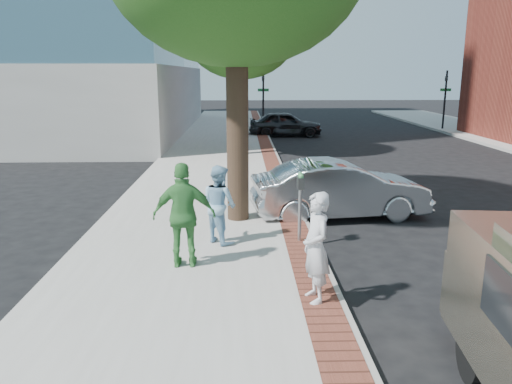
{
  "coord_description": "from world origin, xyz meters",
  "views": [
    {
      "loc": [
        -0.52,
        -9.9,
        3.62
      ],
      "look_at": [
        -0.21,
        0.26,
        1.2
      ],
      "focal_mm": 35.0,
      "sensor_mm": 36.0,
      "label": 1
    }
  ],
  "objects_px": {
    "person_green": "(184,215)",
    "person_gray": "(316,248)",
    "sedan_silver": "(340,189)",
    "person_officer": "(219,204)",
    "parking_meter": "(300,193)",
    "bg_car": "(285,124)"
  },
  "relations": [
    {
      "from": "parking_meter",
      "to": "sedan_silver",
      "type": "bearing_deg",
      "value": 60.35
    },
    {
      "from": "person_green",
      "to": "sedan_silver",
      "type": "bearing_deg",
      "value": -136.04
    },
    {
      "from": "bg_car",
      "to": "person_officer",
      "type": "bearing_deg",
      "value": 172.0
    },
    {
      "from": "sedan_silver",
      "to": "person_gray",
      "type": "bearing_deg",
      "value": 157.54
    },
    {
      "from": "person_officer",
      "to": "sedan_silver",
      "type": "bearing_deg",
      "value": -94.43
    },
    {
      "from": "person_gray",
      "to": "person_green",
      "type": "distance_m",
      "value": 2.66
    },
    {
      "from": "person_gray",
      "to": "person_officer",
      "type": "relative_size",
      "value": 1.06
    },
    {
      "from": "sedan_silver",
      "to": "person_officer",
      "type": "bearing_deg",
      "value": 119.85
    },
    {
      "from": "parking_meter",
      "to": "person_gray",
      "type": "height_order",
      "value": "person_gray"
    },
    {
      "from": "parking_meter",
      "to": "sedan_silver",
      "type": "distance_m",
      "value": 2.66
    },
    {
      "from": "person_gray",
      "to": "sedan_silver",
      "type": "relative_size",
      "value": 0.39
    },
    {
      "from": "person_green",
      "to": "person_gray",
      "type": "bearing_deg",
      "value": 143.84
    },
    {
      "from": "parking_meter",
      "to": "person_officer",
      "type": "distance_m",
      "value": 1.7
    },
    {
      "from": "parking_meter",
      "to": "sedan_silver",
      "type": "relative_size",
      "value": 0.33
    },
    {
      "from": "bg_car",
      "to": "parking_meter",
      "type": "bearing_deg",
      "value": 176.93
    },
    {
      "from": "person_gray",
      "to": "person_officer",
      "type": "distance_m",
      "value": 3.27
    },
    {
      "from": "parking_meter",
      "to": "person_officer",
      "type": "height_order",
      "value": "person_officer"
    },
    {
      "from": "parking_meter",
      "to": "person_officer",
      "type": "relative_size",
      "value": 0.9
    },
    {
      "from": "person_officer",
      "to": "person_green",
      "type": "distance_m",
      "value": 1.46
    },
    {
      "from": "person_officer",
      "to": "parking_meter",
      "type": "bearing_deg",
      "value": -132.08
    },
    {
      "from": "person_gray",
      "to": "sedan_silver",
      "type": "xyz_separation_m",
      "value": [
        1.38,
        5.12,
        -0.29
      ]
    },
    {
      "from": "parking_meter",
      "to": "person_gray",
      "type": "xyz_separation_m",
      "value": [
        -0.08,
        -2.84,
        -0.18
      ]
    }
  ]
}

